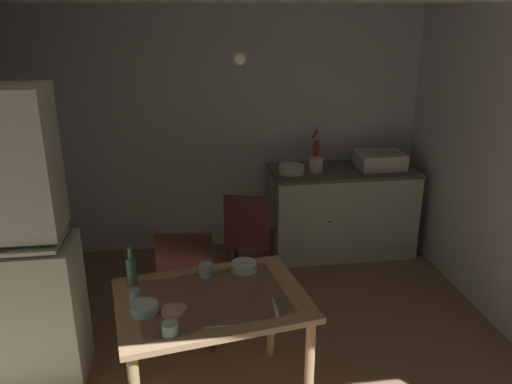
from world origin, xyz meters
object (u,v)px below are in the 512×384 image
Objects in this scene: hand_pump at (316,152)px; glass_bottle at (131,270)px; serving_bowl_wide at (174,311)px; sink_basin at (380,160)px; mixing_bowl_counter at (291,169)px; teacup_mint at (135,295)px; chair_far_side at (187,285)px; chair_by_counter at (249,237)px; dining_table at (212,312)px.

hand_pump is 2.40m from glass_bottle.
sink_basin is at bearing 46.55° from serving_bowl_wide.
mixing_bowl_counter is at bearing 61.84° from serving_bowl_wide.
teacup_mint is (-1.31, -1.86, -0.12)m from mixing_bowl_counter.
chair_far_side reaches higher than serving_bowl_wide.
hand_pump is (-0.63, 0.05, 0.09)m from sink_basin.
chair_by_counter is (-1.36, -0.57, -0.47)m from sink_basin.
mixing_bowl_counter is 3.78× the size of teacup_mint.
hand_pump reaches higher than serving_bowl_wide.
chair_by_counter is (-0.73, -0.62, -0.56)m from hand_pump.
serving_bowl_wide is at bearing -133.45° from sink_basin.
dining_table is 0.28m from serving_bowl_wide.
mixing_bowl_counter is 0.98× the size of glass_bottle.
dining_table is 1.29× the size of chair_far_side.
serving_bowl_wide reaches higher than dining_table.
sink_basin reaches higher than chair_far_side.
mixing_bowl_counter is at bearing 65.29° from dining_table.
sink_basin reaches higher than chair_by_counter.
mixing_bowl_counter is at bearing -176.78° from sink_basin.
hand_pump is at bearing 48.04° from glass_bottle.
teacup_mint is (-0.44, 0.04, 0.13)m from dining_table.
glass_bottle is at bearing 99.11° from teacup_mint.
dining_table is 0.66m from chair_far_side.
mixing_bowl_counter is (-0.89, -0.05, -0.04)m from sink_basin.
chair_far_side is 0.93m from chair_by_counter.
dining_table is at bearing -25.27° from glass_bottle.
dining_table is at bearing -132.08° from sink_basin.
hand_pump is 0.42× the size of chair_far_side.
hand_pump is 1.11m from chair_by_counter.
sink_basin is 0.47× the size of chair_far_side.
mixing_bowl_counter is (-0.26, -0.10, -0.13)m from hand_pump.
glass_bottle reaches higher than mixing_bowl_counter.
mixing_bowl_counter is 0.20× the size of dining_table.
sink_basin is at bearing 40.98° from teacup_mint.
mixing_bowl_counter is at bearing 47.93° from chair_by_counter.
chair_by_counter reaches higher than dining_table.
teacup_mint is at bearing -117.04° from chair_far_side.
mixing_bowl_counter reaches higher than chair_far_side.
mixing_bowl_counter reaches higher than chair_by_counter.
hand_pump is at bearing 175.91° from sink_basin.
glass_bottle is at bearing 154.73° from dining_table.
glass_bottle is (-0.87, -1.16, 0.37)m from chair_by_counter.
hand_pump reaches higher than mixing_bowl_counter.
chair_far_side is at bearing -125.72° from chair_by_counter.
hand_pump is 1.61× the size of mixing_bowl_counter.
dining_table is 0.55m from glass_bottle.
hand_pump is 2.52m from teacup_mint.
mixing_bowl_counter is at bearing 54.80° from teacup_mint.
sink_basin reaches higher than serving_bowl_wide.
serving_bowl_wide is at bearing -118.16° from mixing_bowl_counter.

